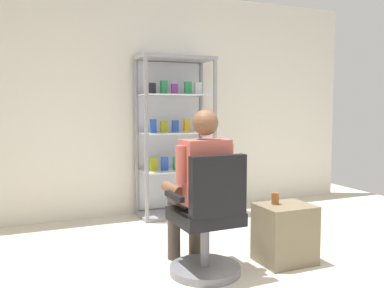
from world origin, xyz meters
TOP-DOWN VIEW (x-y plane):
  - back_wall at (0.00, 3.00)m, footprint 6.00×0.10m
  - display_cabinet_main at (0.40, 2.76)m, footprint 0.90×0.45m
  - office_chair at (-0.03, 0.87)m, footprint 0.57×0.56m
  - seated_shopkeeper at (-0.04, 1.03)m, footprint 0.49×0.57m
  - storage_crate at (0.69, 0.88)m, footprint 0.45×0.37m
  - tea_glass at (0.62, 0.93)m, footprint 0.06×0.06m

SIDE VIEW (x-z plane):
  - storage_crate at x=0.69m, z-range 0.00..0.49m
  - office_chair at x=-0.03m, z-range -0.09..0.87m
  - tea_glass at x=0.62m, z-range 0.49..0.59m
  - seated_shopkeeper at x=-0.04m, z-range 0.07..1.36m
  - display_cabinet_main at x=0.40m, z-range 0.02..1.92m
  - back_wall at x=0.00m, z-range 0.00..2.70m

